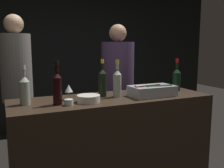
# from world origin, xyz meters

# --- Properties ---
(wall_back_chalkboard) EXTENTS (6.40, 0.06, 2.80)m
(wall_back_chalkboard) POSITION_xyz_m (0.00, 2.66, 1.40)
(wall_back_chalkboard) COLOR black
(wall_back_chalkboard) RESTS_ON ground_plane
(bar_counter) EXTENTS (1.84, 0.60, 0.99)m
(bar_counter) POSITION_xyz_m (0.00, 0.30, 0.49)
(bar_counter) COLOR #2D2116
(bar_counter) RESTS_ON ground_plane
(ice_bin_with_bottles) EXTENTS (0.42, 0.24, 0.11)m
(ice_bin_with_bottles) POSITION_xyz_m (0.36, 0.20, 1.04)
(ice_bin_with_bottles) COLOR #9EA0A5
(ice_bin_with_bottles) RESTS_ON bar_counter
(bowl_white) EXTENTS (0.19, 0.19, 0.06)m
(bowl_white) POSITION_xyz_m (-0.28, 0.20, 1.02)
(bowl_white) COLOR silver
(bowl_white) RESTS_ON bar_counter
(wine_glass) EXTENTS (0.07, 0.07, 0.13)m
(wine_glass) POSITION_xyz_m (-0.40, 0.36, 1.08)
(wine_glass) COLOR silver
(wine_glass) RESTS_ON bar_counter
(candle_votive) EXTENTS (0.07, 0.07, 0.05)m
(candle_votive) POSITION_xyz_m (-0.46, 0.16, 1.01)
(candle_votive) COLOR silver
(candle_votive) RESTS_ON bar_counter
(red_wine_bottle_black_foil) EXTENTS (0.07, 0.07, 0.36)m
(red_wine_bottle_black_foil) POSITION_xyz_m (-0.53, 0.22, 1.14)
(red_wine_bottle_black_foil) COLOR black
(red_wine_bottle_black_foil) RESTS_ON bar_counter
(red_wine_bottle_burgundy) EXTENTS (0.08, 0.08, 0.34)m
(red_wine_bottle_burgundy) POSITION_xyz_m (0.75, 0.34, 1.12)
(red_wine_bottle_burgundy) COLOR black
(red_wine_bottle_burgundy) RESTS_ON bar_counter
(white_wine_bottle) EXTENTS (0.08, 0.08, 0.32)m
(white_wine_bottle) POSITION_xyz_m (-0.77, 0.33, 1.12)
(white_wine_bottle) COLOR #9EA899
(white_wine_bottle) RESTS_ON bar_counter
(champagne_bottle) EXTENTS (0.08, 0.08, 0.35)m
(champagne_bottle) POSITION_xyz_m (-0.08, 0.38, 1.13)
(champagne_bottle) COLOR black
(champagne_bottle) RESTS_ON bar_counter
(rose_wine_bottle) EXTENTS (0.08, 0.08, 0.35)m
(rose_wine_bottle) POSITION_xyz_m (0.04, 0.31, 1.13)
(rose_wine_bottle) COLOR #9EA899
(rose_wine_bottle) RESTS_ON bar_counter
(person_in_hoodie) EXTENTS (0.40, 0.40, 1.71)m
(person_in_hoodie) POSITION_xyz_m (0.38, 1.00, 0.95)
(person_in_hoodie) COLOR black
(person_in_hoodie) RESTS_ON ground_plane
(person_blond_tee) EXTENTS (0.34, 0.34, 1.80)m
(person_blond_tee) POSITION_xyz_m (-0.77, 1.23, 1.01)
(person_blond_tee) COLOR black
(person_blond_tee) RESTS_ON ground_plane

